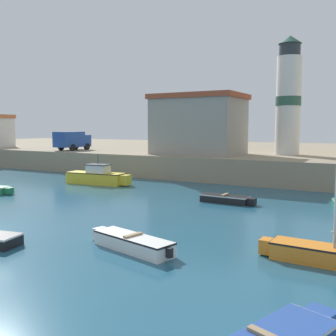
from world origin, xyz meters
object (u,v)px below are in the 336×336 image
object	(u,v)px
dinghy_white_1	(131,242)
harbor_shed_mid_row	(199,124)
truck_on_quay	(72,140)
dinghy_black_2	(226,199)
motorboat_yellow_6	(98,176)
lighthouse	(288,98)

from	to	relation	value
dinghy_white_1	harbor_shed_mid_row	xyz separation A→B (m)	(-8.18, 23.64, 4.93)
harbor_shed_mid_row	truck_on_quay	bearing A→B (deg)	-175.49
dinghy_white_1	dinghy_black_2	distance (m)	11.30
dinghy_black_2	motorboat_yellow_6	distance (m)	13.23
dinghy_black_2	motorboat_yellow_6	xyz separation A→B (m)	(-12.98, 2.55, 0.38)
lighthouse	harbor_shed_mid_row	size ratio (longest dim) A/B	1.31
harbor_shed_mid_row	truck_on_quay	distance (m)	16.17
dinghy_white_1	dinghy_black_2	world-z (taller)	dinghy_white_1
dinghy_black_2	lighthouse	distance (m)	17.73
dinghy_white_1	motorboat_yellow_6	world-z (taller)	motorboat_yellow_6
dinghy_white_1	harbor_shed_mid_row	distance (m)	25.50
dinghy_white_1	truck_on_quay	distance (m)	33.10
lighthouse	harbor_shed_mid_row	world-z (taller)	lighthouse
lighthouse	truck_on_quay	world-z (taller)	lighthouse
harbor_shed_mid_row	lighthouse	bearing A→B (deg)	24.80
dinghy_white_1	lighthouse	distance (m)	28.35
dinghy_white_1	lighthouse	size ratio (longest dim) A/B	0.38
dinghy_white_1	truck_on_quay	bearing A→B (deg)	137.24
dinghy_black_2	truck_on_quay	distance (m)	26.51
motorboat_yellow_6	truck_on_quay	world-z (taller)	truck_on_quay
lighthouse	truck_on_quay	size ratio (longest dim) A/B	2.64
lighthouse	harbor_shed_mid_row	bearing A→B (deg)	-155.20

